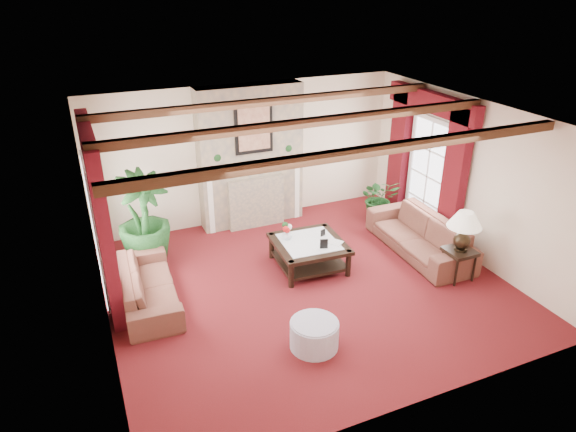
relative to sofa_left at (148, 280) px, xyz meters
name	(u,v)px	position (x,y,z in m)	size (l,w,h in m)	color
floor	(307,285)	(2.37, -0.53, -0.38)	(6.00, 6.00, 0.00)	#500E0E
ceiling	(310,118)	(2.37, -0.53, 2.32)	(6.00, 6.00, 0.00)	white
back_wall	(247,154)	(2.37, 2.22, 0.97)	(6.00, 0.02, 2.70)	beige
left_wall	(95,246)	(-0.63, -0.53, 0.97)	(0.02, 5.50, 2.70)	beige
right_wall	(469,179)	(5.37, -0.53, 0.97)	(0.02, 5.50, 2.70)	beige
ceiling_beams	(310,122)	(2.37, -0.53, 2.26)	(6.00, 3.00, 0.12)	#352011
fireplace	(248,85)	(2.37, 2.02, 2.32)	(2.00, 0.52, 2.70)	tan
french_door_left	(82,164)	(-0.60, 0.47, 1.75)	(0.10, 1.10, 2.16)	white
french_door_right	(435,120)	(5.34, 0.47, 1.75)	(0.10, 1.10, 2.16)	white
curtains_left	(86,133)	(-0.49, 0.47, 2.17)	(0.20, 2.40, 2.55)	#4A090C
curtains_right	(433,96)	(5.23, 0.47, 2.17)	(0.20, 2.40, 2.55)	#4A090C
sofa_left	(148,280)	(0.00, 0.00, 0.00)	(0.67, 1.97, 0.76)	#390F16
sofa_right	(420,229)	(4.66, -0.32, 0.06)	(0.72, 2.26, 0.88)	#390F16
potted_palm	(146,237)	(0.19, 1.28, 0.07)	(1.45, 1.81, 0.89)	black
small_plant	(379,202)	(4.76, 1.17, -0.05)	(0.98, 1.03, 0.66)	black
coffee_table	(309,254)	(2.64, -0.02, -0.15)	(1.13, 1.13, 0.46)	black
side_table	(458,264)	(4.69, -1.30, -0.12)	(0.44, 0.44, 0.52)	black
ottoman	(314,335)	(1.82, -1.91, -0.19)	(0.65, 0.65, 0.38)	#9793A6
table_lamp	(463,231)	(4.69, -1.30, 0.48)	(0.54, 0.54, 0.68)	black
flower_vase	(287,235)	(2.35, 0.22, 0.17)	(0.19, 0.20, 0.17)	silver
book	(332,238)	(2.93, -0.27, 0.22)	(0.17, 0.13, 0.27)	black
photo_frame_a	(324,244)	(2.76, -0.32, 0.17)	(0.13, 0.02, 0.17)	black
photo_frame_b	(323,233)	(2.95, 0.08, 0.15)	(0.10, 0.02, 0.13)	black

